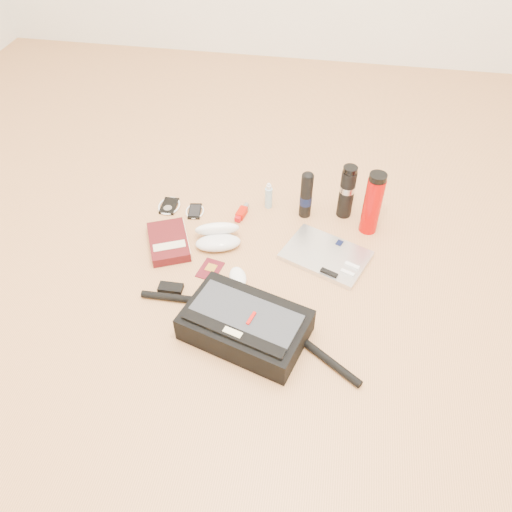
{
  "coord_description": "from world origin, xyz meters",
  "views": [
    {
      "loc": [
        0.24,
        -1.19,
        1.38
      ],
      "look_at": [
        0.02,
        0.11,
        0.06
      ],
      "focal_mm": 35.0,
      "sensor_mm": 36.0,
      "label": 1
    }
  ],
  "objects_px": {
    "book": "(169,242)",
    "thermos_black": "(347,192)",
    "thermos_red": "(373,204)",
    "messenger_bag": "(245,324)",
    "laptop": "(326,256)"
  },
  "relations": [
    {
      "from": "book",
      "to": "laptop",
      "type": "bearing_deg",
      "value": -20.47
    },
    {
      "from": "messenger_bag",
      "to": "laptop",
      "type": "bearing_deg",
      "value": 76.32
    },
    {
      "from": "thermos_red",
      "to": "laptop",
      "type": "bearing_deg",
      "value": -128.9
    },
    {
      "from": "messenger_bag",
      "to": "thermos_red",
      "type": "height_order",
      "value": "thermos_red"
    },
    {
      "from": "messenger_bag",
      "to": "laptop",
      "type": "distance_m",
      "value": 0.48
    },
    {
      "from": "messenger_bag",
      "to": "laptop",
      "type": "relative_size",
      "value": 2.13
    },
    {
      "from": "book",
      "to": "thermos_black",
      "type": "distance_m",
      "value": 0.75
    },
    {
      "from": "thermos_black",
      "to": "thermos_red",
      "type": "distance_m",
      "value": 0.13
    },
    {
      "from": "laptop",
      "to": "thermos_red",
      "type": "bearing_deg",
      "value": 73.38
    },
    {
      "from": "thermos_black",
      "to": "thermos_red",
      "type": "xyz_separation_m",
      "value": [
        0.1,
        -0.08,
        0.02
      ]
    },
    {
      "from": "messenger_bag",
      "to": "thermos_red",
      "type": "distance_m",
      "value": 0.73
    },
    {
      "from": "book",
      "to": "thermos_red",
      "type": "height_order",
      "value": "thermos_red"
    },
    {
      "from": "book",
      "to": "messenger_bag",
      "type": "bearing_deg",
      "value": -68.67
    },
    {
      "from": "thermos_red",
      "to": "messenger_bag",
      "type": "bearing_deg",
      "value": -123.4
    },
    {
      "from": "thermos_black",
      "to": "messenger_bag",
      "type": "bearing_deg",
      "value": -113.42
    }
  ]
}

